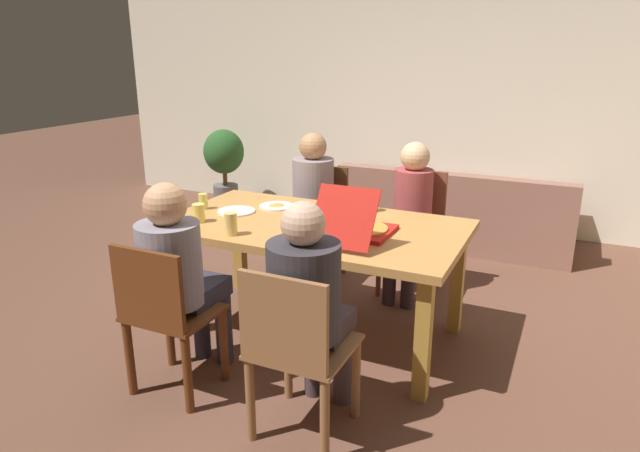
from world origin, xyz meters
TOP-DOWN VIEW (x-y plane):
  - ground_plane at (0.00, 0.00)m, footprint 20.00×20.00m
  - back_wall at (0.00, 2.87)m, footprint 7.86×0.12m
  - dining_table at (0.00, 0.00)m, footprint 1.88×1.05m
  - chair_0 at (-0.41, -0.96)m, footprint 0.45×0.40m
  - person_0 at (-0.41, -0.82)m, footprint 0.33×0.54m
  - chair_1 at (0.39, 1.00)m, footprint 0.43×0.42m
  - person_1 at (0.39, 0.85)m, footprint 0.28×0.47m
  - chair_2 at (0.39, -0.99)m, footprint 0.46×0.45m
  - person_2 at (0.39, -0.86)m, footprint 0.35×0.50m
  - chair_3 at (-0.41, 0.94)m, footprint 0.44×0.45m
  - person_3 at (-0.41, 0.80)m, footprint 0.33×0.48m
  - pizza_box_0 at (0.34, -0.10)m, footprint 0.36×0.56m
  - plate_0 at (-0.58, 0.01)m, footprint 0.25×0.25m
  - plate_1 at (-0.40, 0.24)m, footprint 0.24×0.24m
  - drinking_glass_0 at (-0.67, -0.28)m, footprint 0.08×0.08m
  - drinking_glass_1 at (0.23, 0.41)m, footprint 0.08×0.08m
  - drinking_glass_2 at (-0.34, -0.41)m, footprint 0.07×0.07m
  - drinking_glass_3 at (-0.83, -0.02)m, footprint 0.06×0.06m
  - couch at (0.45, 2.23)m, footprint 2.17×0.83m
  - potted_plant at (-2.25, 2.30)m, footprint 0.46×0.46m

SIDE VIEW (x-z plane):
  - ground_plane at x=0.00m, z-range 0.00..0.00m
  - couch at x=0.45m, z-range -0.11..0.63m
  - chair_0 at x=-0.41m, z-range 0.03..0.91m
  - chair_2 at x=0.39m, z-range 0.04..0.94m
  - chair_3 at x=-0.41m, z-range 0.04..0.94m
  - chair_1 at x=0.39m, z-range 0.05..0.99m
  - potted_plant at x=-2.25m, z-range 0.11..1.05m
  - dining_table at x=0.00m, z-range 0.30..1.07m
  - person_1 at x=0.39m, z-range 0.10..1.28m
  - person_0 at x=-0.41m, z-range 0.11..1.29m
  - person_2 at x=0.39m, z-range 0.11..1.29m
  - person_3 at x=-0.41m, z-range 0.11..1.31m
  - plate_0 at x=-0.58m, z-range 0.77..0.78m
  - plate_1 at x=-0.40m, z-range 0.76..0.79m
  - pizza_box_0 at x=0.34m, z-range 0.65..0.98m
  - drinking_glass_3 at x=-0.83m, z-range 0.77..0.88m
  - drinking_glass_1 at x=0.23m, z-range 0.77..0.88m
  - drinking_glass_0 at x=-0.67m, z-range 0.77..0.89m
  - drinking_glass_2 at x=-0.34m, z-range 0.77..0.90m
  - back_wall at x=0.00m, z-range 0.00..2.84m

